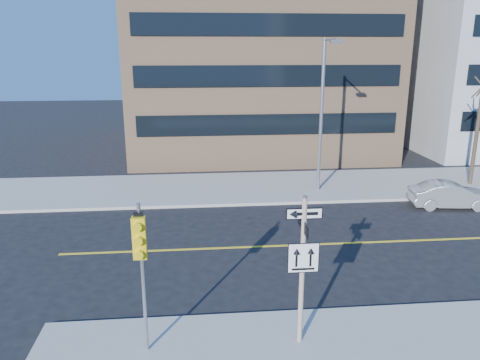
{
  "coord_description": "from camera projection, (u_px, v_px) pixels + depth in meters",
  "views": [
    {
      "loc": [
        -2.6,
        -13.12,
        7.68
      ],
      "look_at": [
        -0.97,
        4.0,
        2.8
      ],
      "focal_mm": 35.0,
      "sensor_mm": 36.0,
      "label": 1
    }
  ],
  "objects": [
    {
      "name": "ground",
      "position": [
        282.0,
        298.0,
        14.9
      ],
      "size": [
        120.0,
        120.0,
        0.0
      ],
      "primitive_type": "plane",
      "color": "black",
      "rests_on": "ground"
    },
    {
      "name": "building_brick",
      "position": [
        252.0,
        30.0,
        36.56
      ],
      "size": [
        18.0,
        18.0,
        18.0
      ],
      "primitive_type": "cube",
      "color": "tan",
      "rests_on": "ground"
    },
    {
      "name": "streetlight_a",
      "position": [
        323.0,
        106.0,
        24.26
      ],
      "size": [
        0.55,
        2.25,
        8.0
      ],
      "color": "gray",
      "rests_on": "far_sidewalk"
    },
    {
      "name": "traffic_signal",
      "position": [
        140.0,
        250.0,
        11.16
      ],
      "size": [
        0.32,
        0.45,
        4.0
      ],
      "color": "gray",
      "rests_on": "near_sidewalk"
    },
    {
      "name": "parked_car_b",
      "position": [
        451.0,
        195.0,
        23.12
      ],
      "size": [
        1.81,
        4.06,
        1.29
      ],
      "primitive_type": "imported",
      "rotation": [
        0.0,
        0.0,
        1.46
      ],
      "color": "gray",
      "rests_on": "ground"
    },
    {
      "name": "sign_pole",
      "position": [
        303.0,
        263.0,
        11.82
      ],
      "size": [
        0.92,
        0.92,
        4.06
      ],
      "color": "silver",
      "rests_on": "near_sidewalk"
    }
  ]
}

